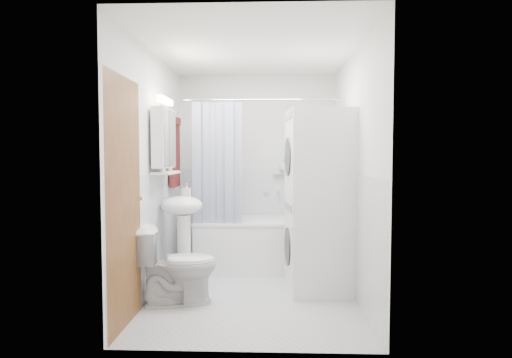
{
  "coord_description": "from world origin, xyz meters",
  "views": [
    {
      "loc": [
        0.18,
        -4.21,
        1.37
      ],
      "look_at": [
        0.03,
        0.15,
        1.14
      ],
      "focal_mm": 30.0,
      "sensor_mm": 36.0,
      "label": 1
    }
  ],
  "objects_px": {
    "sink": "(182,219)",
    "washer_dryer": "(320,201)",
    "toilet": "(177,265)",
    "bathtub": "(262,242)"
  },
  "relations": [
    {
      "from": "sink",
      "to": "toilet",
      "type": "bearing_deg",
      "value": -83.2
    },
    {
      "from": "sink",
      "to": "washer_dryer",
      "type": "height_order",
      "value": "washer_dryer"
    },
    {
      "from": "toilet",
      "to": "washer_dryer",
      "type": "bearing_deg",
      "value": -85.91
    },
    {
      "from": "washer_dryer",
      "to": "toilet",
      "type": "height_order",
      "value": "washer_dryer"
    },
    {
      "from": "bathtub",
      "to": "toilet",
      "type": "bearing_deg",
      "value": -121.31
    },
    {
      "from": "bathtub",
      "to": "washer_dryer",
      "type": "bearing_deg",
      "value": -53.26
    },
    {
      "from": "washer_dryer",
      "to": "bathtub",
      "type": "bearing_deg",
      "value": 121.53
    },
    {
      "from": "sink",
      "to": "bathtub",
      "type": "bearing_deg",
      "value": 39.52
    },
    {
      "from": "sink",
      "to": "toilet",
      "type": "distance_m",
      "value": 0.67
    },
    {
      "from": "bathtub",
      "to": "sink",
      "type": "xyz_separation_m",
      "value": [
        -0.83,
        -0.68,
        0.37
      ]
    }
  ]
}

